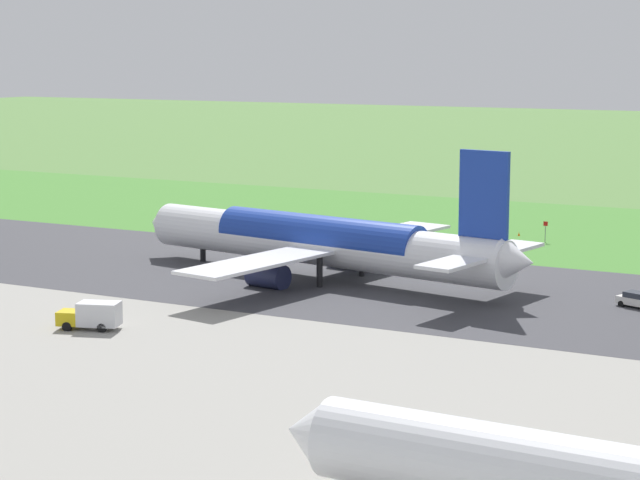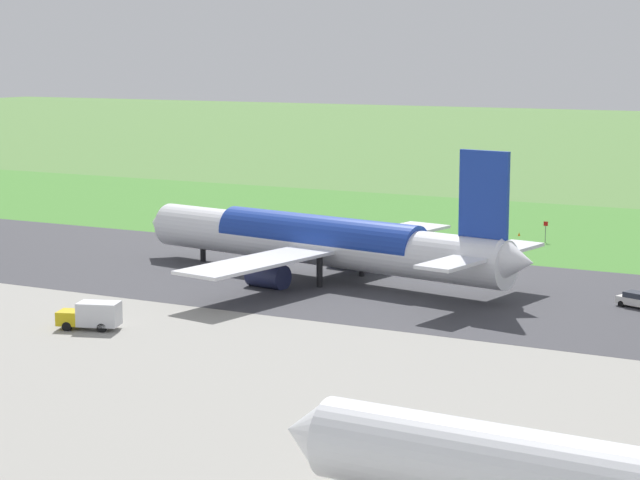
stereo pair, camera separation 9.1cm
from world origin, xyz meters
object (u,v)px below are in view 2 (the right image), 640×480
at_px(service_car_followme, 637,300).
at_px(no_stopping_sign, 546,230).
at_px(airliner_main, 323,242).
at_px(traffic_cone_orange, 519,234).
at_px(service_truck_baggage, 92,315).

relative_size(service_car_followme, no_stopping_sign, 1.58).
relative_size(airliner_main, traffic_cone_orange, 98.15).
height_order(service_truck_baggage, no_stopping_sign, no_stopping_sign).
relative_size(no_stopping_sign, traffic_cone_orange, 5.24).
bearing_deg(airliner_main, no_stopping_sign, -111.49).
bearing_deg(airliner_main, service_truck_baggage, 76.67).
relative_size(airliner_main, service_truck_baggage, 8.69).
bearing_deg(service_car_followme, airliner_main, 2.49).
distance_m(airliner_main, no_stopping_sign, 40.09).
relative_size(airliner_main, no_stopping_sign, 18.72).
bearing_deg(service_car_followme, service_truck_baggage, 37.94).
distance_m(service_truck_baggage, service_car_followme, 54.39).
height_order(airliner_main, service_car_followme, airliner_main).
bearing_deg(traffic_cone_orange, airliner_main, 76.68).
distance_m(airliner_main, service_truck_baggage, 32.92).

